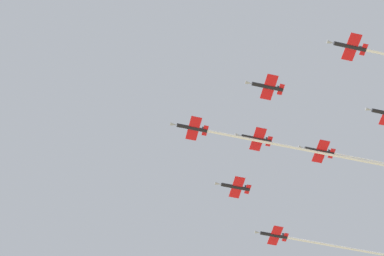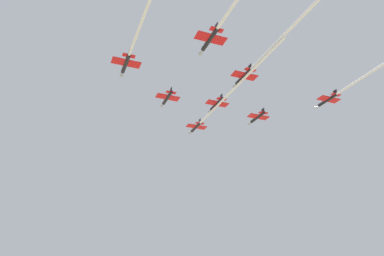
# 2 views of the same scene
# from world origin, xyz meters

# --- Properties ---
(jet_lead) EXTENTS (62.71, 16.95, 2.27)m
(jet_lead) POSITION_xyz_m (24.20, -14.72, 164.30)
(jet_lead) COLOR black
(jet_port_inner) EXTENTS (10.95, 8.20, 2.27)m
(jet_port_inner) POSITION_xyz_m (17.78, -30.78, 165.00)
(jet_port_inner) COLOR black
(jet_starboard_inner) EXTENTS (10.95, 8.20, 2.27)m
(jet_starboard_inner) POSITION_xyz_m (25.22, 2.54, 163.90)
(jet_starboard_inner) COLOR black
(jet_port_outer) EXTENTS (10.95, 8.20, 2.27)m
(jet_port_outer) POSITION_xyz_m (23.17, -14.49, 165.15)
(jet_port_outer) COLOR black
(jet_starboard_outer) EXTENTS (61.82, 16.75, 2.27)m
(jet_starboard_outer) POSITION_xyz_m (49.68, -55.39, 163.28)
(jet_starboard_outer) COLOR black
(jet_port_trail) EXTENTS (64.67, 17.39, 2.27)m
(jet_port_trail) POSITION_xyz_m (61.74, -23.10, 165.10)
(jet_port_trail) COLOR black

